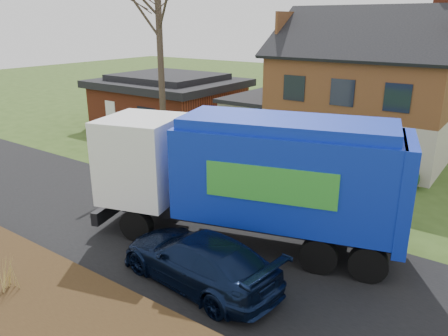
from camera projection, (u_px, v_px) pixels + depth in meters
The scene contains 9 objects.
ground at pixel (174, 235), 15.71m from camera, with size 120.00×120.00×0.00m, color #304617.
road at pixel (174, 235), 15.71m from camera, with size 80.00×7.00×0.02m, color black.
mulch_verge at pixel (40, 306), 11.58m from camera, with size 80.00×3.50×0.30m, color black.
main_house at pixel (358, 83), 24.32m from camera, with size 12.95×8.95×9.26m.
ranch_house at pixel (169, 100), 31.76m from camera, with size 9.80×8.20×3.70m.
garbage_truck at pixel (252, 173), 14.39m from camera, with size 10.76×5.57×4.46m.
silver_sedan at pixel (179, 172), 19.84m from camera, with size 1.69×4.86×1.60m, color #A7A9AF.
navy_wagon at pixel (198, 259), 12.65m from camera, with size 2.14×5.27×1.53m, color black.
grass_clump_mid at pixel (8, 273), 11.89m from camera, with size 0.35×0.29×0.97m.
Camera 1 is at (9.68, -10.42, 7.33)m, focal length 35.00 mm.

